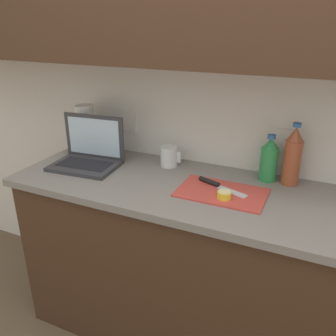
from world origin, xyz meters
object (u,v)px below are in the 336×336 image
object	(u,v)px
laptop	(89,154)
bottle_oil_tall	(269,160)
knife	(214,184)
paper_towel_roll	(86,128)
bottle_green_soda	(293,157)
lemon_half_cut	(224,195)
measuring_cup	(169,156)
cutting_board	(222,193)

from	to	relation	value
laptop	bottle_oil_tall	size ratio (longest dim) A/B	1.59
knife	laptop	bearing A→B (deg)	-159.96
paper_towel_roll	bottle_oil_tall	bearing A→B (deg)	1.06
knife	bottle_green_soda	bearing A→B (deg)	49.86
lemon_half_cut	paper_towel_roll	xyz separation A→B (m)	(-0.91, 0.27, 0.11)
measuring_cup	paper_towel_roll	size ratio (longest dim) A/B	0.42
bottle_green_soda	paper_towel_roll	distance (m)	1.15
laptop	measuring_cup	xyz separation A→B (m)	(0.40, 0.16, -0.01)
laptop	knife	bearing A→B (deg)	-4.09
knife	paper_towel_roll	bearing A→B (deg)	-172.08
paper_towel_roll	bottle_green_soda	bearing A→B (deg)	0.97
lemon_half_cut	measuring_cup	xyz separation A→B (m)	(-0.38, 0.25, 0.03)
lemon_half_cut	measuring_cup	bearing A→B (deg)	145.93
bottle_oil_tall	measuring_cup	xyz separation A→B (m)	(-0.51, -0.03, -0.05)
paper_towel_roll	knife	bearing A→B (deg)	-11.19
knife	lemon_half_cut	xyz separation A→B (m)	(0.08, -0.10, 0.01)
laptop	knife	distance (m)	0.70
knife	lemon_half_cut	world-z (taller)	lemon_half_cut
knife	bottle_green_soda	distance (m)	0.38
laptop	paper_towel_roll	xyz separation A→B (m)	(-0.14, 0.18, 0.07)
lemon_half_cut	paper_towel_roll	world-z (taller)	paper_towel_roll
cutting_board	measuring_cup	world-z (taller)	measuring_cup
bottle_oil_tall	laptop	bearing A→B (deg)	-167.74
knife	bottle_oil_tall	world-z (taller)	bottle_oil_tall
knife	measuring_cup	distance (m)	0.34
knife	paper_towel_roll	world-z (taller)	paper_towel_roll
knife	bottle_green_soda	xyz separation A→B (m)	(0.31, 0.18, 0.12)
bottle_oil_tall	paper_towel_roll	distance (m)	1.04
cutting_board	measuring_cup	xyz separation A→B (m)	(-0.35, 0.20, 0.05)
knife	measuring_cup	size ratio (longest dim) A/B	2.25
bottle_green_soda	bottle_oil_tall	xyz separation A→B (m)	(-0.10, 0.00, -0.03)
bottle_oil_tall	knife	bearing A→B (deg)	-138.24
measuring_cup	bottle_green_soda	bearing A→B (deg)	3.17
cutting_board	paper_towel_roll	bearing A→B (deg)	166.41
cutting_board	bottle_oil_tall	xyz separation A→B (m)	(0.16, 0.23, 0.10)
bottle_green_soda	measuring_cup	bearing A→B (deg)	-176.83
cutting_board	paper_towel_roll	distance (m)	0.92
laptop	bottle_oil_tall	distance (m)	0.92
bottle_oil_tall	lemon_half_cut	bearing A→B (deg)	-114.29
laptop	lemon_half_cut	distance (m)	0.78
knife	bottle_oil_tall	xyz separation A→B (m)	(0.21, 0.18, 0.09)
lemon_half_cut	bottle_oil_tall	world-z (taller)	bottle_oil_tall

